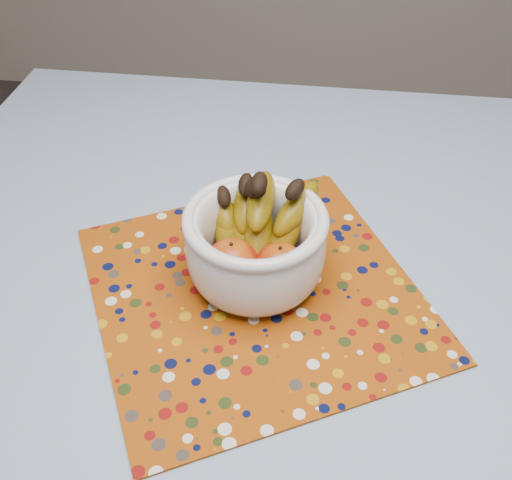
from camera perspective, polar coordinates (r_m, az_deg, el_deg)
table at (r=0.91m, az=3.29°, el=-10.17°), size 1.20×1.20×0.75m
tablecloth at (r=0.84m, az=3.51°, el=-6.75°), size 1.32×1.32×0.01m
placemat at (r=0.86m, az=-0.10°, el=-4.86°), size 0.59×0.59×0.00m
fruit_bowl at (r=0.83m, az=0.09°, el=0.35°), size 0.23×0.21×0.17m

